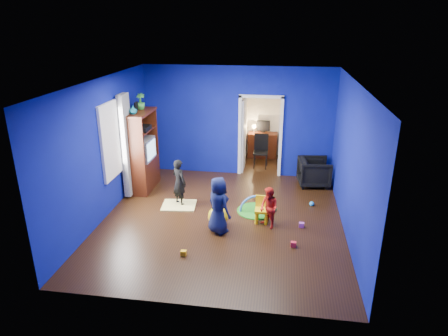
# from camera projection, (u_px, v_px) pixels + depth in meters

# --- Properties ---
(floor) EXTENTS (5.00, 5.50, 0.01)m
(floor) POSITION_uv_depth(u_px,v_px,m) (222.00, 219.00, 8.48)
(floor) COLOR black
(floor) RESTS_ON ground
(ceiling) EXTENTS (5.00, 5.50, 0.01)m
(ceiling) POSITION_uv_depth(u_px,v_px,m) (222.00, 81.00, 7.46)
(ceiling) COLOR white
(ceiling) RESTS_ON wall_back
(wall_back) EXTENTS (5.00, 0.02, 2.90)m
(wall_back) POSITION_uv_depth(u_px,v_px,m) (238.00, 122.00, 10.52)
(wall_back) COLOR navy
(wall_back) RESTS_ON floor
(wall_front) EXTENTS (5.00, 0.02, 2.90)m
(wall_front) POSITION_uv_depth(u_px,v_px,m) (192.00, 219.00, 5.42)
(wall_front) COLOR navy
(wall_front) RESTS_ON floor
(wall_left) EXTENTS (0.02, 5.50, 2.90)m
(wall_left) POSITION_uv_depth(u_px,v_px,m) (104.00, 149.00, 8.31)
(wall_left) COLOR navy
(wall_left) RESTS_ON floor
(wall_right) EXTENTS (0.02, 5.50, 2.90)m
(wall_right) POSITION_uv_depth(u_px,v_px,m) (351.00, 161.00, 7.63)
(wall_right) COLOR navy
(wall_right) RESTS_ON floor
(alcove) EXTENTS (1.00, 1.75, 2.50)m
(alcove) POSITION_uv_depth(u_px,v_px,m) (262.00, 122.00, 11.32)
(alcove) COLOR silver
(alcove) RESTS_ON floor
(armchair) EXTENTS (0.86, 0.84, 0.71)m
(armchair) POSITION_uv_depth(u_px,v_px,m) (314.00, 172.00, 10.12)
(armchair) COLOR black
(armchair) RESTS_ON floor
(child_black) EXTENTS (0.47, 0.44, 1.08)m
(child_black) POSITION_uv_depth(u_px,v_px,m) (179.00, 182.00, 8.99)
(child_black) COLOR black
(child_black) RESTS_ON floor
(child_navy) EXTENTS (0.67, 0.65, 1.16)m
(child_navy) POSITION_uv_depth(u_px,v_px,m) (218.00, 205.00, 7.80)
(child_navy) COLOR #101A3C
(child_navy) RESTS_ON floor
(toddler_red) EXTENTS (0.52, 0.53, 0.86)m
(toddler_red) POSITION_uv_depth(u_px,v_px,m) (269.00, 208.00, 8.02)
(toddler_red) COLOR red
(toddler_red) RESTS_ON floor
(vase) EXTENTS (0.21, 0.21, 0.19)m
(vase) POSITION_uv_depth(u_px,v_px,m) (133.00, 110.00, 9.07)
(vase) COLOR #0B4B5E
(vase) RESTS_ON tv_armoire
(potted_plant) EXTENTS (0.25, 0.25, 0.38)m
(potted_plant) POSITION_uv_depth(u_px,v_px,m) (140.00, 101.00, 9.52)
(potted_plant) COLOR green
(potted_plant) RESTS_ON tv_armoire
(tv_armoire) EXTENTS (0.58, 1.14, 1.96)m
(tv_armoire) POSITION_uv_depth(u_px,v_px,m) (141.00, 151.00, 9.72)
(tv_armoire) COLOR #420F0B
(tv_armoire) RESTS_ON floor
(crt_tv) EXTENTS (0.46, 0.70, 0.54)m
(crt_tv) POSITION_uv_depth(u_px,v_px,m) (142.00, 149.00, 9.71)
(crt_tv) COLOR silver
(crt_tv) RESTS_ON tv_armoire
(yellow_blanket) EXTENTS (0.81, 0.67, 0.03)m
(yellow_blanket) POSITION_uv_depth(u_px,v_px,m) (179.00, 205.00, 9.09)
(yellow_blanket) COLOR #F2E07A
(yellow_blanket) RESTS_ON floor
(hopper_ball) EXTENTS (0.41, 0.41, 0.41)m
(hopper_ball) POSITION_uv_depth(u_px,v_px,m) (218.00, 216.00, 8.17)
(hopper_ball) COLOR yellow
(hopper_ball) RESTS_ON floor
(kid_chair) EXTENTS (0.28, 0.28, 0.50)m
(kid_chair) POSITION_uv_depth(u_px,v_px,m) (262.00, 211.00, 8.29)
(kid_chair) COLOR yellow
(kid_chair) RESTS_ON floor
(play_mat) EXTENTS (0.83, 0.83, 0.02)m
(play_mat) POSITION_uv_depth(u_px,v_px,m) (256.00, 211.00, 8.83)
(play_mat) COLOR green
(play_mat) RESTS_ON floor
(toy_arch) EXTENTS (0.74, 0.24, 0.75)m
(toy_arch) POSITION_uv_depth(u_px,v_px,m) (256.00, 210.00, 8.83)
(toy_arch) COLOR #3F8CD8
(toy_arch) RESTS_ON floor
(window_left) EXTENTS (0.03, 0.95, 1.55)m
(window_left) POSITION_uv_depth(u_px,v_px,m) (111.00, 140.00, 8.60)
(window_left) COLOR white
(window_left) RESTS_ON wall_left
(curtain) EXTENTS (0.14, 0.42, 2.40)m
(curtain) POSITION_uv_depth(u_px,v_px,m) (127.00, 146.00, 9.20)
(curtain) COLOR slate
(curtain) RESTS_ON floor
(doorway) EXTENTS (1.16, 0.10, 2.10)m
(doorway) POSITION_uv_depth(u_px,v_px,m) (260.00, 137.00, 10.58)
(doorway) COLOR white
(doorway) RESTS_ON floor
(study_desk) EXTENTS (0.88, 0.44, 0.75)m
(study_desk) POSITION_uv_depth(u_px,v_px,m) (262.00, 145.00, 12.21)
(study_desk) COLOR #3D140A
(study_desk) RESTS_ON floor
(desk_monitor) EXTENTS (0.40, 0.05, 0.32)m
(desk_monitor) POSITION_uv_depth(u_px,v_px,m) (263.00, 126.00, 12.12)
(desk_monitor) COLOR black
(desk_monitor) RESTS_ON study_desk
(desk_lamp) EXTENTS (0.14, 0.14, 0.14)m
(desk_lamp) POSITION_uv_depth(u_px,v_px,m) (254.00, 127.00, 12.11)
(desk_lamp) COLOR #FFD88C
(desk_lamp) RESTS_ON study_desk
(folding_chair) EXTENTS (0.40, 0.40, 0.92)m
(folding_chair) POSITION_uv_depth(u_px,v_px,m) (261.00, 152.00, 11.29)
(folding_chair) COLOR black
(folding_chair) RESTS_ON floor
(book_shelf) EXTENTS (0.88, 0.24, 0.04)m
(book_shelf) POSITION_uv_depth(u_px,v_px,m) (265.00, 90.00, 11.74)
(book_shelf) COLOR white
(book_shelf) RESTS_ON study_desk
(toy_0) EXTENTS (0.10, 0.08, 0.10)m
(toy_0) POSITION_uv_depth(u_px,v_px,m) (293.00, 244.00, 7.45)
(toy_0) COLOR #F82933
(toy_0) RESTS_ON floor
(toy_1) EXTENTS (0.11, 0.11, 0.11)m
(toy_1) POSITION_uv_depth(u_px,v_px,m) (312.00, 204.00, 9.08)
(toy_1) COLOR #2699D9
(toy_1) RESTS_ON floor
(toy_2) EXTENTS (0.10, 0.08, 0.10)m
(toy_2) POSITION_uv_depth(u_px,v_px,m) (184.00, 253.00, 7.17)
(toy_2) COLOR #FFAF0D
(toy_2) RESTS_ON floor
(toy_3) EXTENTS (0.11, 0.11, 0.11)m
(toy_3) POSITION_uv_depth(u_px,v_px,m) (274.00, 209.00, 8.83)
(toy_3) COLOR green
(toy_3) RESTS_ON floor
(toy_4) EXTENTS (0.10, 0.08, 0.10)m
(toy_4) POSITION_uv_depth(u_px,v_px,m) (301.00, 225.00, 8.15)
(toy_4) COLOR #C048A6
(toy_4) RESTS_ON floor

